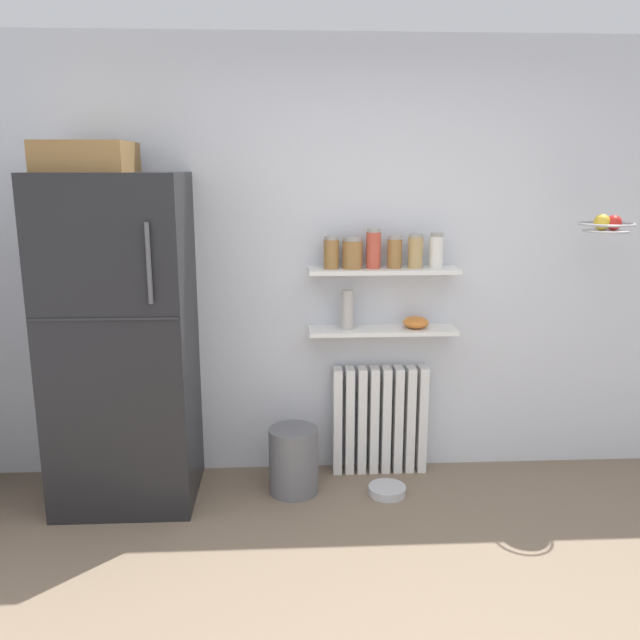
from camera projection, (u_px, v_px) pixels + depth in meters
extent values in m
plane|color=#7A6651|center=(371.00, 621.00, 2.79)|extent=(7.04, 7.04, 0.00)
cube|color=silver|center=(342.00, 263.00, 4.01)|extent=(7.04, 0.10, 2.60)
cube|color=black|center=(122.00, 342.00, 3.67)|extent=(0.76, 0.65, 1.84)
cube|color=#262628|center=(103.00, 319.00, 3.30)|extent=(0.74, 0.01, 0.01)
cylinder|color=#4C4C51|center=(149.00, 263.00, 3.23)|extent=(0.02, 0.02, 0.40)
cube|color=olive|center=(87.00, 157.00, 3.44)|extent=(0.45, 0.46, 0.16)
cube|color=white|center=(337.00, 421.00, 4.10)|extent=(0.05, 0.12, 0.67)
cube|color=white|center=(349.00, 420.00, 4.10)|extent=(0.05, 0.12, 0.67)
cube|color=white|center=(361.00, 420.00, 4.10)|extent=(0.05, 0.12, 0.67)
cube|color=white|center=(374.00, 420.00, 4.11)|extent=(0.05, 0.12, 0.67)
cube|color=white|center=(386.00, 420.00, 4.11)|extent=(0.05, 0.12, 0.67)
cube|color=white|center=(398.00, 419.00, 4.12)|extent=(0.05, 0.12, 0.67)
cube|color=white|center=(410.00, 419.00, 4.12)|extent=(0.05, 0.12, 0.67)
cube|color=white|center=(422.00, 419.00, 4.12)|extent=(0.05, 0.12, 0.67)
cube|color=white|center=(382.00, 330.00, 3.95)|extent=(0.88, 0.22, 0.02)
cube|color=white|center=(384.00, 270.00, 3.87)|extent=(0.88, 0.22, 0.02)
cylinder|color=olive|center=(331.00, 254.00, 3.83)|extent=(0.09, 0.09, 0.17)
cylinder|color=gray|center=(331.00, 238.00, 3.81)|extent=(0.08, 0.08, 0.02)
cylinder|color=olive|center=(352.00, 255.00, 3.84)|extent=(0.12, 0.12, 0.16)
cylinder|color=gray|center=(353.00, 239.00, 3.82)|extent=(0.11, 0.11, 0.02)
cylinder|color=#C64C38|center=(373.00, 250.00, 3.84)|extent=(0.09, 0.09, 0.21)
cylinder|color=gray|center=(374.00, 230.00, 3.82)|extent=(0.08, 0.08, 0.02)
cylinder|color=olive|center=(394.00, 254.00, 3.85)|extent=(0.09, 0.09, 0.17)
cylinder|color=gray|center=(395.00, 238.00, 3.83)|extent=(0.08, 0.08, 0.02)
cylinder|color=tan|center=(415.00, 253.00, 3.86)|extent=(0.09, 0.09, 0.18)
cylinder|color=gray|center=(416.00, 235.00, 3.83)|extent=(0.08, 0.08, 0.02)
cylinder|color=silver|center=(436.00, 252.00, 3.86)|extent=(0.08, 0.08, 0.18)
cylinder|color=gray|center=(437.00, 235.00, 3.84)|extent=(0.08, 0.08, 0.02)
cylinder|color=#B2ADA8|center=(347.00, 310.00, 3.91)|extent=(0.08, 0.08, 0.23)
ellipsoid|color=orange|center=(416.00, 322.00, 3.95)|extent=(0.15, 0.15, 0.07)
cylinder|color=slate|center=(294.00, 460.00, 3.87)|extent=(0.29, 0.29, 0.39)
cylinder|color=#B7B7BC|center=(387.00, 490.00, 3.87)|extent=(0.22, 0.22, 0.05)
torus|color=#B2B2B7|center=(606.00, 224.00, 3.63)|extent=(0.30, 0.30, 0.01)
cylinder|color=#A8A8AD|center=(606.00, 231.00, 3.64)|extent=(0.24, 0.24, 0.01)
sphere|color=red|center=(614.00, 223.00, 3.62)|extent=(0.08, 0.08, 0.08)
sphere|color=gold|center=(602.00, 222.00, 3.63)|extent=(0.09, 0.09, 0.09)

